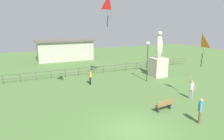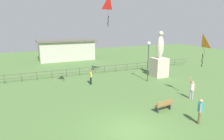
# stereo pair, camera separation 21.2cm
# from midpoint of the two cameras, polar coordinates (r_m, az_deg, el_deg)

# --- Properties ---
(ground_plane) EXTENTS (80.00, 80.00, 0.00)m
(ground_plane) POSITION_cam_midpoint_polar(r_m,az_deg,el_deg) (12.31, 5.69, -17.43)
(ground_plane) COLOR #4C7038
(statue_monument) EXTENTS (1.71, 1.71, 5.49)m
(statue_monument) POSITION_cam_midpoint_polar(r_m,az_deg,el_deg) (24.20, 13.24, 2.21)
(statue_monument) COLOR beige
(statue_monument) RESTS_ON ground_plane
(lamppost) EXTENTS (0.36, 0.36, 4.46)m
(lamppost) POSITION_cam_midpoint_polar(r_m,az_deg,el_deg) (21.59, 10.19, 5.03)
(lamppost) COLOR #38383D
(lamppost) RESTS_ON ground_plane
(park_bench) EXTENTS (1.53, 0.55, 0.85)m
(park_bench) POSITION_cam_midpoint_polar(r_m,az_deg,el_deg) (15.06, 14.69, -9.85)
(park_bench) COLOR olive
(park_bench) RESTS_ON ground_plane
(person_0) EXTENTS (0.33, 0.52, 1.89)m
(person_0) POSITION_cam_midpoint_polar(r_m,az_deg,el_deg) (17.93, 22.08, -4.97)
(person_0) COLOR #99999E
(person_0) RESTS_ON ground_plane
(person_1) EXTENTS (0.30, 0.43, 1.61)m
(person_1) POSITION_cam_midpoint_polar(r_m,az_deg,el_deg) (20.66, -6.76, -1.78)
(person_1) COLOR black
(person_1) RESTS_ON ground_plane
(person_3) EXTENTS (0.40, 0.37, 1.68)m
(person_3) POSITION_cam_midpoint_polar(r_m,az_deg,el_deg) (13.85, 24.20, -10.49)
(person_3) COLOR brown
(person_3) RESTS_ON ground_plane
(kite_0) EXTENTS (1.05, 0.77, 3.06)m
(kite_0) POSITION_cam_midpoint_polar(r_m,az_deg,el_deg) (20.22, -1.26, 19.10)
(kite_0) COLOR red
(kite_3) EXTENTS (0.73, 0.89, 2.68)m
(kite_3) POSITION_cam_midpoint_polar(r_m,az_deg,el_deg) (17.09, 24.52, 7.48)
(kite_3) COLOR orange
(waterfront_railing) EXTENTS (36.02, 0.06, 0.95)m
(waterfront_railing) POSITION_cam_midpoint_polar(r_m,az_deg,el_deg) (24.31, -11.72, -0.37)
(waterfront_railing) COLOR #4C4742
(waterfront_railing) RESTS_ON ground_plane
(pavilion_building) EXTENTS (9.92, 5.18, 3.58)m
(pavilion_building) POSITION_cam_midpoint_polar(r_m,az_deg,el_deg) (35.97, -13.91, 5.84)
(pavilion_building) COLOR #B7B2A3
(pavilion_building) RESTS_ON ground_plane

